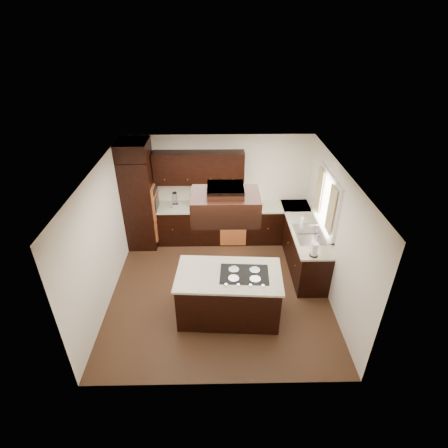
{
  "coord_description": "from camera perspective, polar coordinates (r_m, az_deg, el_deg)",
  "views": [
    {
      "loc": [
        -0.01,
        -5.33,
        4.69
      ],
      "look_at": [
        0.1,
        0.6,
        1.15
      ],
      "focal_mm": 28.0,
      "sensor_mm": 36.0,
      "label": 1
    }
  ],
  "objects": [
    {
      "name": "base_cabinets_back",
      "position": [
        8.3,
        -0.6,
        0.04
      ],
      "size": [
        2.93,
        0.6,
        0.88
      ],
      "primitive_type": "cube",
      "color": "black",
      "rests_on": "floor"
    },
    {
      "name": "blender_base",
      "position": [
        8.05,
        -7.93,
        3.0
      ],
      "size": [
        0.15,
        0.15,
        0.1
      ],
      "primitive_type": "cylinder",
      "color": "silver",
      "rests_on": "countertop_back"
    },
    {
      "name": "island_top",
      "position": [
        6.0,
        0.79,
        -8.31
      ],
      "size": [
        1.86,
        1.12,
        0.04
      ],
      "primitive_type": "cube",
      "rotation": [
        0.0,
        0.0,
        -0.06
      ],
      "color": "beige",
      "rests_on": "island"
    },
    {
      "name": "island",
      "position": [
        6.31,
        0.76,
        -11.55
      ],
      "size": [
        1.79,
        1.06,
        0.88
      ],
      "primitive_type": "cube",
      "rotation": [
        0.0,
        0.0,
        -0.06
      ],
      "color": "black",
      "rests_on": "floor"
    },
    {
      "name": "countertop_back",
      "position": [
        8.06,
        -0.62,
        2.79
      ],
      "size": [
        2.93,
        0.63,
        0.04
      ],
      "primitive_type": "cube",
      "color": "beige",
      "rests_on": "base_cabinets_back"
    },
    {
      "name": "curtain_right",
      "position": [
        7.26,
        15.27,
        5.38
      ],
      "size": [
        0.02,
        0.34,
        0.9
      ],
      "primitive_type": "cube",
      "color": "#FAF2C3",
      "rests_on": "wall_right"
    },
    {
      "name": "wall_front",
      "position": [
        4.71,
        -0.64,
        -16.08
      ],
      "size": [
        4.2,
        0.02,
        2.5
      ],
      "primitive_type": "cube",
      "color": "white",
      "rests_on": "ground"
    },
    {
      "name": "soap_bottle",
      "position": [
        7.54,
        12.6,
        0.79
      ],
      "size": [
        0.1,
        0.1,
        0.18
      ],
      "primitive_type": "imported",
      "rotation": [
        0.0,
        0.0,
        -0.34
      ],
      "color": "white",
      "rests_on": "countertop_right"
    },
    {
      "name": "cooktop",
      "position": [
        5.99,
        3.34,
        -8.17
      ],
      "size": [
        0.85,
        0.6,
        0.01
      ],
      "primitive_type": "cube",
      "rotation": [
        0.0,
        0.0,
        -0.06
      ],
      "color": "black",
      "rests_on": "island_top"
    },
    {
      "name": "curtain_left",
      "position": [
        6.54,
        17.06,
        2.18
      ],
      "size": [
        0.02,
        0.34,
        0.9
      ],
      "primitive_type": "cube",
      "color": "#FAF2C3",
      "rests_on": "wall_right"
    },
    {
      "name": "oven_column",
      "position": [
        8.11,
        -13.54,
        3.34
      ],
      "size": [
        0.65,
        0.75,
        2.12
      ],
      "primitive_type": "cube",
      "color": "black",
      "rests_on": "floor"
    },
    {
      "name": "wall_back",
      "position": [
        8.19,
        -0.9,
        6.02
      ],
      "size": [
        4.2,
        0.02,
        2.5
      ],
      "primitive_type": "cube",
      "color": "white",
      "rests_on": "ground"
    },
    {
      "name": "wall_left",
      "position": [
        6.68,
        -19.23,
        -2.08
      ],
      "size": [
        0.02,
        4.2,
        2.5
      ],
      "primitive_type": "cube",
      "color": "white",
      "rests_on": "ground"
    },
    {
      "name": "window_pane",
      "position": [
        6.94,
        16.76,
        3.49
      ],
      "size": [
        0.0,
        1.2,
        1.0
      ],
      "primitive_type": "cube",
      "color": "white",
      "rests_on": "wall_right"
    },
    {
      "name": "spice_rack",
      "position": [
        8.0,
        -4.09,
        3.92
      ],
      "size": [
        0.38,
        0.1,
        0.32
      ],
      "primitive_type": "cube",
      "rotation": [
        0.0,
        0.0,
        0.01
      ],
      "color": "black",
      "rests_on": "countertop_back"
    },
    {
      "name": "hood_duct",
      "position": [
        5.28,
        0.23,
        5.57
      ],
      "size": [
        0.55,
        0.5,
        0.13
      ],
      "primitive_type": "cube",
      "color": "black",
      "rests_on": "ceiling"
    },
    {
      "name": "sink_rim",
      "position": [
        7.21,
        13.65,
        -1.62
      ],
      "size": [
        0.52,
        0.84,
        0.01
      ],
      "primitive_type": "cube",
      "color": "silver",
      "rests_on": "countertop_right"
    },
    {
      "name": "upper_cabinets",
      "position": [
        7.82,
        -4.12,
        9.15
      ],
      "size": [
        2.0,
        0.34,
        0.72
      ],
      "primitive_type": "cube",
      "color": "black",
      "rests_on": "wall_back"
    },
    {
      "name": "countertop_right",
      "position": [
        7.51,
        12.92,
        -0.34
      ],
      "size": [
        0.63,
        2.4,
        0.04
      ],
      "primitive_type": "cube",
      "color": "beige",
      "rests_on": "base_cabinets_right"
    },
    {
      "name": "range_hood",
      "position": [
        5.41,
        0.22,
        2.94
      ],
      "size": [
        1.05,
        0.72,
        0.42
      ],
      "primitive_type": "cube",
      "color": "black",
      "rests_on": "ceiling"
    },
    {
      "name": "base_cabinets_right",
      "position": [
        7.75,
        12.64,
        -3.25
      ],
      "size": [
        0.6,
        2.4,
        0.88
      ],
      "primitive_type": "cube",
      "color": "black",
      "rests_on": "floor"
    },
    {
      "name": "wall_right",
      "position": [
        6.69,
        17.6,
        -1.74
      ],
      "size": [
        0.02,
        4.2,
        2.5
      ],
      "primitive_type": "cube",
      "color": "white",
      "rests_on": "ground"
    },
    {
      "name": "floor",
      "position": [
        7.11,
        -0.73,
        -10.58
      ],
      "size": [
        4.2,
        4.2,
        0.02
      ],
      "primitive_type": "cube",
      "color": "brown",
      "rests_on": "ground"
    },
    {
      "name": "paper_towel",
      "position": [
        6.54,
        14.56,
        -4.08
      ],
      "size": [
        0.14,
        0.14,
        0.27
      ],
      "primitive_type": "cylinder",
      "rotation": [
        0.0,
        0.0,
        0.12
      ],
      "color": "white",
      "rests_on": "countertop_right"
    },
    {
      "name": "window_frame",
      "position": [
        6.94,
        16.54,
        3.49
      ],
      "size": [
        0.06,
        1.32,
        1.12
      ],
      "primitive_type": "cube",
      "color": "white",
      "rests_on": "wall_right"
    },
    {
      "name": "blender_pitcher",
      "position": [
        7.97,
        -8.02,
        4.14
      ],
      "size": [
        0.13,
        0.13,
        0.26
      ],
      "primitive_type": "cone",
      "color": "silver",
      "rests_on": "blender_base"
    },
    {
      "name": "dishwasher_front",
      "position": [
        8.08,
        1.5,
        -1.28
      ],
      "size": [
        0.6,
        0.05,
        0.72
      ],
      "primitive_type": "cube",
      "color": "orange",
      "rests_on": "floor"
    },
    {
      "name": "mixing_bowl",
      "position": [
        8.1,
        -7.95,
        3.02
      ],
      "size": [
        0.28,
        0.28,
        0.06
      ],
      "primitive_type": "imported",
      "rotation": [
        0.0,
        0.0,
        -0.2
      ],
      "color": "white",
      "rests_on": "countertop_back"
    },
    {
      "name": "ceiling",
      "position": [
        5.76,
        -0.9,
        8.58
      ],
      "size": [
        4.2,
        4.2,
        0.02
      ],
      "primitive_type": "cube",
      "color": "silver",
      "rests_on": "ground"
    },
    {
      "name": "wall_oven_face",
      "position": [
        8.01,
        -11.14,
        3.77
      ],
      "size": [
        0.05,
        0.62,
        0.78
      ],
      "primitive_type": "cube",
      "color": "orange",
      "rests_on": "oven_column"
    }
  ]
}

